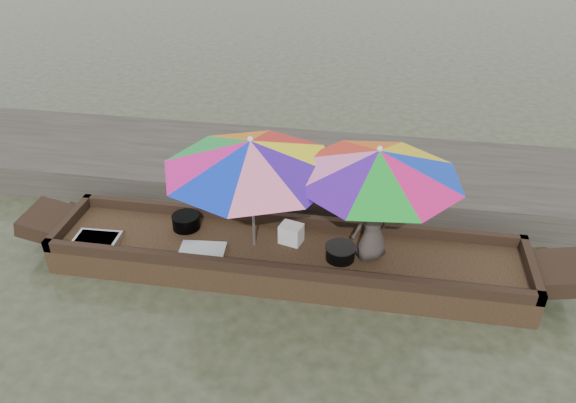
% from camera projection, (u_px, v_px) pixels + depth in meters
% --- Properties ---
extents(water, '(80.00, 80.00, 0.00)m').
position_uv_depth(water, '(287.00, 269.00, 7.42)').
color(water, '#2D341F').
rests_on(water, ground).
extents(dock, '(22.00, 2.20, 0.50)m').
position_uv_depth(dock, '(310.00, 173.00, 9.12)').
color(dock, '#2D2B26').
rests_on(dock, ground).
extents(boat_hull, '(6.10, 1.20, 0.35)m').
position_uv_depth(boat_hull, '(287.00, 259.00, 7.32)').
color(boat_hull, black).
rests_on(boat_hull, water).
extents(cooking_pot, '(0.37, 0.37, 0.19)m').
position_uv_depth(cooking_pot, '(186.00, 221.00, 7.57)').
color(cooking_pot, black).
rests_on(cooking_pot, boat_hull).
extents(tray_crayfish, '(0.59, 0.42, 0.09)m').
position_uv_depth(tray_crayfish, '(97.00, 241.00, 7.29)').
color(tray_crayfish, silver).
rests_on(tray_crayfish, boat_hull).
extents(tray_scallop, '(0.61, 0.45, 0.06)m').
position_uv_depth(tray_scallop, '(202.00, 252.00, 7.11)').
color(tray_scallop, silver).
rests_on(tray_scallop, boat_hull).
extents(charcoal_grill, '(0.36, 0.36, 0.17)m').
position_uv_depth(charcoal_grill, '(340.00, 253.00, 7.00)').
color(charcoal_grill, black).
rests_on(charcoal_grill, boat_hull).
extents(supply_bag, '(0.33, 0.29, 0.26)m').
position_uv_depth(supply_bag, '(291.00, 234.00, 7.28)').
color(supply_bag, silver).
rests_on(supply_bag, boat_hull).
extents(vendor, '(0.60, 0.58, 1.03)m').
position_uv_depth(vendor, '(373.00, 223.00, 6.81)').
color(vendor, '#38302C').
rests_on(vendor, boat_hull).
extents(umbrella_bow, '(2.20, 2.20, 1.55)m').
position_uv_depth(umbrella_bow, '(252.00, 194.00, 6.88)').
color(umbrella_bow, '#FFF714').
rests_on(umbrella_bow, boat_hull).
extents(umbrella_stern, '(2.50, 2.50, 1.55)m').
position_uv_depth(umbrella_stern, '(374.00, 205.00, 6.67)').
color(umbrella_stern, '#0C39D8').
rests_on(umbrella_stern, boat_hull).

